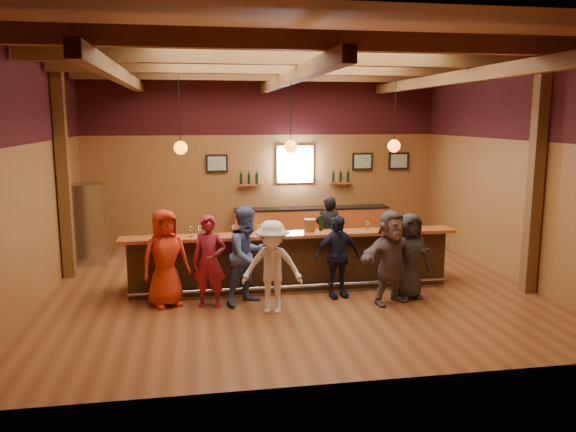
{
  "coord_description": "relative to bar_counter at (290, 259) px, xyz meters",
  "views": [
    {
      "loc": [
        -1.79,
        -10.26,
        3.23
      ],
      "look_at": [
        0.0,
        0.3,
        1.35
      ],
      "focal_mm": 35.0,
      "sensor_mm": 36.0,
      "label": 1
    }
  ],
  "objects": [
    {
      "name": "glass_g",
      "position": [
        1.47,
        -0.22,
        0.71
      ],
      "size": [
        0.08,
        0.08,
        0.18
      ],
      "color": "silver",
      "rests_on": "bar_counter"
    },
    {
      "name": "customer_denim",
      "position": [
        -0.91,
        -0.93,
        0.34
      ],
      "size": [
        1.06,
        1.02,
        1.73
      ],
      "primitive_type": "imported",
      "rotation": [
        0.0,
        0.0,
        0.61
      ],
      "color": "#47548E",
      "rests_on": "ground"
    },
    {
      "name": "customer_orange",
      "position": [
        -2.32,
        -0.82,
        0.33
      ],
      "size": [
        0.97,
        0.81,
        1.7
      ],
      "primitive_type": "imported",
      "rotation": [
        0.0,
        0.0,
        0.38
      ],
      "color": "red",
      "rests_on": "ground"
    },
    {
      "name": "stainless_fridge",
      "position": [
        -4.12,
        2.45,
        0.38
      ],
      "size": [
        0.7,
        0.7,
        1.8
      ],
      "primitive_type": "cube",
      "color": "silver",
      "rests_on": "ground"
    },
    {
      "name": "bottle_a",
      "position": [
        0.57,
        -0.17,
        0.74
      ],
      "size": [
        0.08,
        0.08,
        0.38
      ],
      "color": "black",
      "rests_on": "bar_counter"
    },
    {
      "name": "glass_d",
      "position": [
        -1.1,
        -0.32,
        0.73
      ],
      "size": [
        0.09,
        0.09,
        0.2
      ],
      "color": "silver",
      "rests_on": "bar_counter"
    },
    {
      "name": "framed_pictures",
      "position": [
        1.65,
        3.79,
        1.58
      ],
      "size": [
        5.35,
        0.05,
        0.45
      ],
      "color": "black",
      "rests_on": "room"
    },
    {
      "name": "back_bar_cabinet",
      "position": [
        1.18,
        3.57,
        -0.05
      ],
      "size": [
        4.0,
        0.52,
        0.95
      ],
      "color": "#99441B",
      "rests_on": "ground"
    },
    {
      "name": "bottle_b",
      "position": [
        0.79,
        -0.22,
        0.72
      ],
      "size": [
        0.07,
        0.07,
        0.32
      ],
      "color": "black",
      "rests_on": "bar_counter"
    },
    {
      "name": "customer_redvest",
      "position": [
        -1.58,
        -0.99,
        0.28
      ],
      "size": [
        0.66,
        0.52,
        1.61
      ],
      "primitive_type": "imported",
      "rotation": [
        0.0,
        0.0,
        -0.25
      ],
      "color": "maroon",
      "rests_on": "ground"
    },
    {
      "name": "customer_white",
      "position": [
        -0.56,
        -1.46,
        0.26
      ],
      "size": [
        1.11,
        0.78,
        1.57
      ],
      "primitive_type": "imported",
      "rotation": [
        0.0,
        0.0,
        -0.21
      ],
      "color": "silver",
      "rests_on": "ground"
    },
    {
      "name": "glass_c",
      "position": [
        -1.71,
        -0.31,
        0.73
      ],
      "size": [
        0.09,
        0.09,
        0.2
      ],
      "color": "silver",
      "rests_on": "bar_counter"
    },
    {
      "name": "bartender",
      "position": [
        1.04,
        1.11,
        0.27
      ],
      "size": [
        0.65,
        0.5,
        1.58
      ],
      "primitive_type": "imported",
      "rotation": [
        0.0,
        0.0,
        2.91
      ],
      "color": "black",
      "rests_on": "ground"
    },
    {
      "name": "bar_counter",
      "position": [
        0.0,
        0.0,
        0.0
      ],
      "size": [
        6.3,
        1.07,
        1.11
      ],
      "color": "black",
      "rests_on": "ground"
    },
    {
      "name": "room",
      "position": [
        -0.02,
        -0.09,
        2.69
      ],
      "size": [
        9.04,
        9.0,
        4.52
      ],
      "color": "brown",
      "rests_on": "ground"
    },
    {
      "name": "glass_h",
      "position": [
        1.97,
        -0.32,
        0.71
      ],
      "size": [
        0.08,
        0.08,
        0.17
      ],
      "color": "silver",
      "rests_on": "bar_counter"
    },
    {
      "name": "pendant_lights",
      "position": [
        -0.02,
        -0.15,
        2.19
      ],
      "size": [
        4.24,
        0.24,
        1.37
      ],
      "color": "black",
      "rests_on": "room"
    },
    {
      "name": "ice_bucket",
      "position": [
        0.33,
        -0.25,
        0.71
      ],
      "size": [
        0.22,
        0.22,
        0.24
      ],
      "primitive_type": "cylinder",
      "color": "brown",
      "rests_on": "bar_counter"
    },
    {
      "name": "wine_shelves",
      "position": [
        0.78,
        3.73,
        1.1
      ],
      "size": [
        3.0,
        0.18,
        0.3
      ],
      "color": "#99441B",
      "rests_on": "room"
    },
    {
      "name": "customer_dark",
      "position": [
        1.98,
        -1.11,
        0.26
      ],
      "size": [
        0.83,
        0.61,
        1.56
      ],
      "primitive_type": "imported",
      "rotation": [
        0.0,
        0.0,
        0.16
      ],
      "color": "#252628",
      "rests_on": "ground"
    },
    {
      "name": "glass_a",
      "position": [
        -2.38,
        -0.27,
        0.71
      ],
      "size": [
        0.08,
        0.08,
        0.17
      ],
      "color": "silver",
      "rests_on": "bar_counter"
    },
    {
      "name": "customer_brown",
      "position": [
        1.56,
        -1.34,
        0.31
      ],
      "size": [
        1.62,
        1.03,
        1.67
      ],
      "primitive_type": "imported",
      "rotation": [
        0.0,
        0.0,
        0.38
      ],
      "color": "#634F4F",
      "rests_on": "ground"
    },
    {
      "name": "glass_b",
      "position": [
        -1.88,
        -0.35,
        0.73
      ],
      "size": [
        0.09,
        0.09,
        0.2
      ],
      "color": "silver",
      "rests_on": "bar_counter"
    },
    {
      "name": "glass_e",
      "position": [
        -0.65,
        -0.38,
        0.73
      ],
      "size": [
        0.09,
        0.09,
        0.19
      ],
      "color": "silver",
      "rests_on": "bar_counter"
    },
    {
      "name": "window",
      "position": [
        0.78,
        3.8,
        1.53
      ],
      "size": [
        0.95,
        0.09,
        0.95
      ],
      "color": "silver",
      "rests_on": "room"
    },
    {
      "name": "customer_navy",
      "position": [
        0.71,
        -0.85,
        0.23
      ],
      "size": [
        0.94,
        0.52,
        1.51
      ],
      "primitive_type": "imported",
      "rotation": [
        0.0,
        0.0,
        0.18
      ],
      "color": "black",
      "rests_on": "ground"
    },
    {
      "name": "glass_f",
      "position": [
        0.87,
        -0.41,
        0.71
      ],
      "size": [
        0.07,
        0.07,
        0.16
      ],
      "color": "silver",
      "rests_on": "bar_counter"
    }
  ]
}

